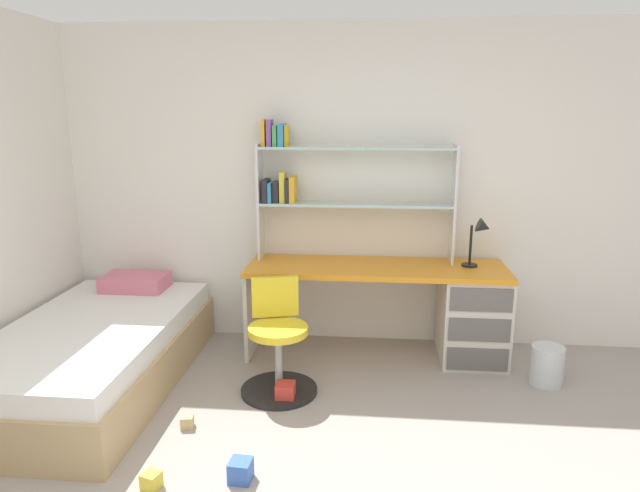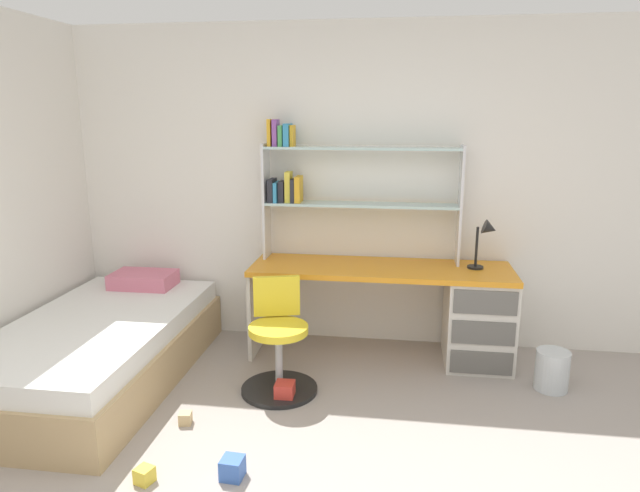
# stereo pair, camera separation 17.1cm
# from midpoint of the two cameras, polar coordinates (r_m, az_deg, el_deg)

# --- Properties ---
(room_shell) EXTENTS (5.68, 6.21, 2.54)m
(room_shell) POSITION_cam_midpoint_polar(r_m,az_deg,el_deg) (3.49, -16.79, 3.17)
(room_shell) COLOR white
(room_shell) RESTS_ON ground_plane
(desk) EXTENTS (1.97, 0.60, 0.72)m
(desk) POSITION_cam_midpoint_polar(r_m,az_deg,el_deg) (4.41, 14.07, -6.21)
(desk) COLOR orange
(desk) RESTS_ON ground_plane
(bookshelf_hutch) EXTENTS (1.52, 0.22, 1.09)m
(bookshelf_hutch) POSITION_cam_midpoint_polar(r_m,az_deg,el_deg) (4.37, 2.61, 6.65)
(bookshelf_hutch) COLOR silver
(bookshelf_hutch) RESTS_ON desk
(desk_lamp) EXTENTS (0.20, 0.17, 0.38)m
(desk_lamp) POSITION_cam_midpoint_polar(r_m,az_deg,el_deg) (4.31, 17.62, 0.93)
(desk_lamp) COLOR black
(desk_lamp) RESTS_ON desk
(swivel_chair) EXTENTS (0.52, 0.52, 0.76)m
(swivel_chair) POSITION_cam_midpoint_polar(r_m,az_deg,el_deg) (3.87, -2.95, -10.37)
(swivel_chair) COLOR black
(swivel_chair) RESTS_ON ground_plane
(bed_platform) EXTENTS (1.13, 2.04, 0.58)m
(bed_platform) POSITION_cam_midpoint_polar(r_m,az_deg,el_deg) (4.29, -20.44, -9.79)
(bed_platform) COLOR tan
(bed_platform) RESTS_ON ground_plane
(waste_bin) EXTENTS (0.23, 0.23, 0.28)m
(waste_bin) POSITION_cam_midpoint_polar(r_m,az_deg,el_deg) (4.28, 23.56, -11.49)
(waste_bin) COLOR silver
(waste_bin) RESTS_ON ground_plane
(toy_block_yellow_0) EXTENTS (0.11, 0.11, 0.08)m
(toy_block_yellow_0) POSITION_cam_midpoint_polar(r_m,az_deg,el_deg) (3.22, -15.82, -21.47)
(toy_block_yellow_0) COLOR gold
(toy_block_yellow_0) RESTS_ON ground_plane
(toy_block_blue_1) EXTENTS (0.12, 0.12, 0.11)m
(toy_block_blue_1) POSITION_cam_midpoint_polar(r_m,az_deg,el_deg) (3.16, -7.23, -21.45)
(toy_block_blue_1) COLOR #3860B7
(toy_block_blue_1) RESTS_ON ground_plane
(toy_block_red_2) EXTENTS (0.13, 0.13, 0.12)m
(toy_block_red_2) POSITION_cam_midpoint_polar(r_m,az_deg,el_deg) (3.84, -2.28, -14.53)
(toy_block_red_2) COLOR red
(toy_block_red_2) RESTS_ON ground_plane
(toy_block_natural_3) EXTENTS (0.08, 0.08, 0.07)m
(toy_block_natural_3) POSITION_cam_midpoint_polar(r_m,az_deg,el_deg) (3.66, -12.14, -16.72)
(toy_block_natural_3) COLOR tan
(toy_block_natural_3) RESTS_ON ground_plane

